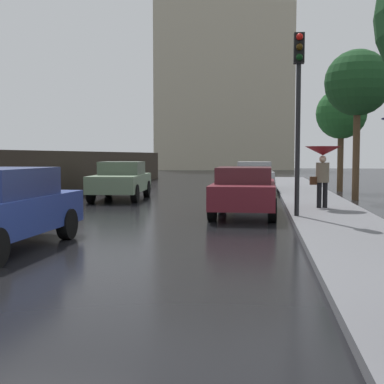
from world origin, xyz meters
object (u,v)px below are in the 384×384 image
at_px(car_green_far_lane, 121,180).
at_px(traffic_light, 298,91).
at_px(car_maroon_behind_camera, 245,190).
at_px(street_tree_near, 341,114).
at_px(pedestrian_with_umbrella_near, 323,159).
at_px(street_tree_mid, 358,84).
at_px(car_silver_far_ahead, 254,176).

relative_size(car_green_far_lane, traffic_light, 0.93).
xyz_separation_m(car_maroon_behind_camera, street_tree_near, (4.14, 10.21, 2.87)).
relative_size(car_maroon_behind_camera, pedestrian_with_umbrella_near, 2.52).
relative_size(traffic_light, street_tree_mid, 0.82).
bearing_deg(street_tree_mid, traffic_light, -111.46).
distance_m(car_green_far_lane, pedestrian_with_umbrella_near, 8.04).
height_order(car_green_far_lane, street_tree_near, street_tree_near).
relative_size(car_green_far_lane, street_tree_mid, 0.76).
relative_size(car_silver_far_ahead, traffic_light, 1.00).
height_order(pedestrian_with_umbrella_near, traffic_light, traffic_light).
bearing_deg(street_tree_near, car_silver_far_ahead, -162.91).
xyz_separation_m(car_silver_far_ahead, car_maroon_behind_camera, (-0.16, -8.99, -0.04)).
xyz_separation_m(car_maroon_behind_camera, street_tree_mid, (4.00, 5.42, 3.64)).
distance_m(car_silver_far_ahead, street_tree_mid, 6.36).
bearing_deg(car_green_far_lane, traffic_light, 133.19).
distance_m(car_maroon_behind_camera, pedestrian_with_umbrella_near, 2.59).
xyz_separation_m(car_maroon_behind_camera, car_green_far_lane, (-4.85, 4.58, 0.04)).
relative_size(car_silver_far_ahead, street_tree_mid, 0.82).
relative_size(car_green_far_lane, pedestrian_with_umbrella_near, 2.35).
bearing_deg(street_tree_mid, car_silver_far_ahead, 137.11).
distance_m(car_maroon_behind_camera, traffic_light, 3.21).
height_order(traffic_light, street_tree_near, street_tree_near).
height_order(car_maroon_behind_camera, street_tree_mid, street_tree_mid).
height_order(car_maroon_behind_camera, pedestrian_with_umbrella_near, pedestrian_with_umbrella_near).
relative_size(car_silver_far_ahead, car_maroon_behind_camera, 1.01).
xyz_separation_m(car_silver_far_ahead, car_green_far_lane, (-5.01, -4.40, 0.00)).
bearing_deg(pedestrian_with_umbrella_near, traffic_light, -125.34).
bearing_deg(car_silver_far_ahead, car_green_far_lane, -139.84).
bearing_deg(traffic_light, car_green_far_lane, 136.84).
xyz_separation_m(car_maroon_behind_camera, pedestrian_with_umbrella_near, (2.25, 0.91, 0.88)).
bearing_deg(car_silver_far_ahead, street_tree_mid, -44.04).
height_order(car_silver_far_ahead, pedestrian_with_umbrella_near, pedestrian_with_umbrella_near).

